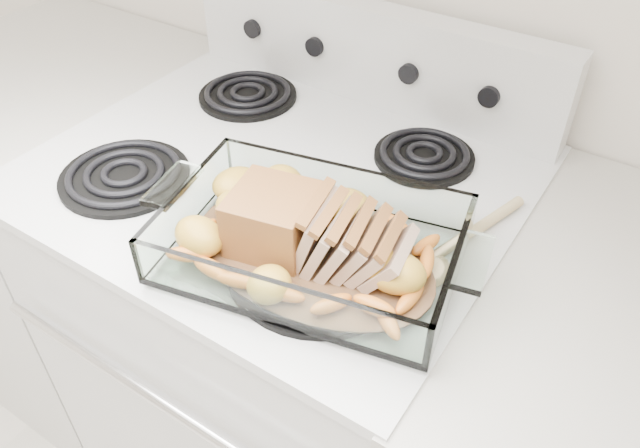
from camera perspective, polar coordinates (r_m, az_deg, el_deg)
The scene contains 6 objects.
electric_range at distance 1.36m, azimuth -2.99°, elevation -10.70°, with size 0.78×0.70×1.12m.
counter_left at distance 1.74m, azimuth -21.12°, elevation -0.85°, with size 0.58×0.68×0.93m.
baking_dish at distance 0.85m, azimuth -0.75°, elevation -2.18°, with size 0.39×0.26×0.07m.
pork_roast at distance 0.83m, azimuth -1.61°, elevation -0.31°, with size 0.25×0.11×0.09m.
roast_vegetables at distance 0.87m, azimuth 0.46°, elevation -0.15°, with size 0.38×0.21×0.05m.
wooden_spoon at distance 0.89m, azimuth 11.84°, elevation -2.59°, with size 0.08×0.25×0.02m.
Camera 1 is at (0.53, 0.99, 1.54)m, focal length 35.00 mm.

